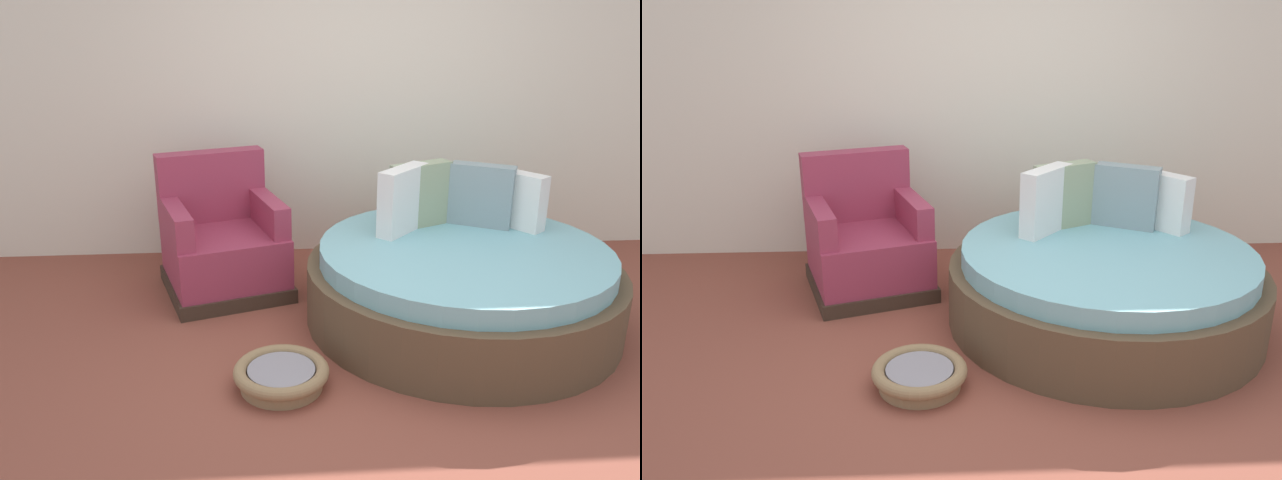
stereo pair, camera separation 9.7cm
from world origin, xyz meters
The scene contains 5 objects.
ground_plane centered at (0.00, 0.00, -0.01)m, with size 8.00×8.00×0.02m, color brown.
back_wall centered at (0.00, 2.11, 1.33)m, with size 8.00×0.12×2.65m, color silver.
round_daybed centered at (0.59, 0.71, 0.27)m, with size 1.96×1.96×0.94m.
red_armchair centered at (-0.95, 1.32, 0.33)m, with size 1.00×1.00×0.94m.
pet_basket centered at (-0.56, -0.01, 0.07)m, with size 0.51×0.51×0.13m.
Camera 2 is at (-0.49, -3.02, 1.92)m, focal length 36.60 mm.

